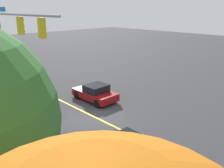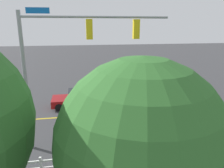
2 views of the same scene
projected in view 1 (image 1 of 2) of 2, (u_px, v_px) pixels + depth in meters
ground_plane at (96, 118)px, 16.68m from camera, size 120.00×120.00×0.00m
lane_center_stripe at (140, 139)px, 13.95m from camera, size 28.00×0.16×0.01m
signal_assembly at (15, 45)px, 14.48m from camera, size 7.59×0.37×7.44m
car_0 at (95, 93)px, 19.67m from camera, size 3.91×2.03×1.38m
car_1 at (134, 154)px, 11.45m from camera, size 4.60×2.00×1.33m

